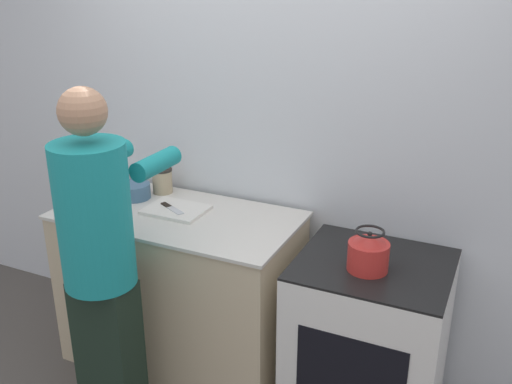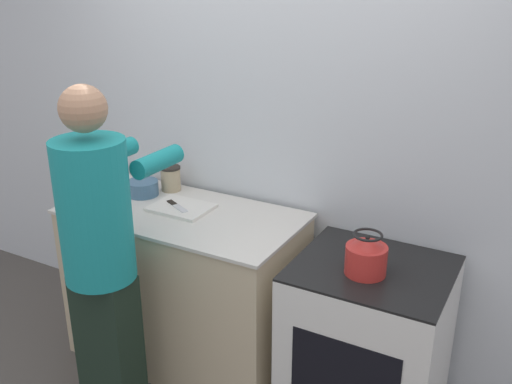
# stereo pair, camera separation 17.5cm
# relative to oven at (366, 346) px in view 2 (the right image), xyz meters

# --- Properties ---
(wall_back) EXTENTS (8.00, 0.05, 2.60)m
(wall_back) POSITION_rel_oven_xyz_m (-0.69, 0.40, 0.85)
(wall_back) COLOR silver
(wall_back) RESTS_ON ground_plane
(counter) EXTENTS (1.33, 0.69, 0.94)m
(counter) POSITION_rel_oven_xyz_m (-1.10, 0.01, 0.02)
(counter) COLOR #C6B28E
(counter) RESTS_ON ground_plane
(oven) EXTENTS (0.72, 0.65, 0.89)m
(oven) POSITION_rel_oven_xyz_m (0.00, 0.00, 0.00)
(oven) COLOR silver
(oven) RESTS_ON ground_plane
(person) EXTENTS (0.38, 0.62, 1.74)m
(person) POSITION_rel_oven_xyz_m (-1.15, -0.57, 0.50)
(person) COLOR black
(person) RESTS_ON ground_plane
(cutting_board) EXTENTS (0.33, 0.25, 0.02)m
(cutting_board) POSITION_rel_oven_xyz_m (-1.12, 0.04, 0.50)
(cutting_board) COLOR silver
(cutting_board) RESTS_ON counter
(knife) EXTENTS (0.19, 0.12, 0.01)m
(knife) POSITION_rel_oven_xyz_m (-1.14, 0.02, 0.52)
(knife) COLOR silver
(knife) RESTS_ON cutting_board
(kettle) EXTENTS (0.19, 0.19, 0.20)m
(kettle) POSITION_rel_oven_xyz_m (-0.01, -0.07, 0.53)
(kettle) COLOR red
(kettle) RESTS_ON oven
(bowl_prep) EXTENTS (0.19, 0.19, 0.09)m
(bowl_prep) POSITION_rel_oven_xyz_m (-1.45, 0.11, 0.54)
(bowl_prep) COLOR #426684
(bowl_prep) RESTS_ON counter
(canister_jar) EXTENTS (0.12, 0.12, 0.15)m
(canister_jar) POSITION_rel_oven_xyz_m (-1.35, 0.25, 0.57)
(canister_jar) COLOR tan
(canister_jar) RESTS_ON counter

